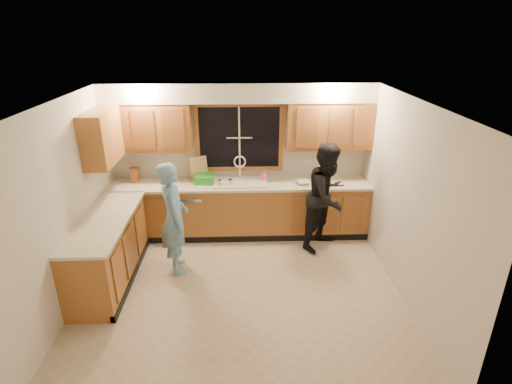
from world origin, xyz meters
TOP-DOWN VIEW (x-y plane):
  - floor at (0.00, 0.00)m, footprint 4.20×4.20m
  - ceiling at (0.00, 0.00)m, footprint 4.20×4.20m
  - wall_back at (0.00, 1.90)m, footprint 4.20×0.00m
  - wall_left at (-2.10, 0.00)m, footprint 0.00×3.80m
  - wall_right at (2.10, 0.00)m, footprint 0.00×3.80m
  - base_cabinets_back at (0.00, 1.60)m, footprint 4.20×0.60m
  - base_cabinets_left at (-1.80, 0.35)m, footprint 0.60×1.90m
  - countertop_back at (0.00, 1.58)m, footprint 4.20×0.63m
  - countertop_left at (-1.79, 0.35)m, footprint 0.63×1.90m
  - upper_cabinets_left at (-1.43, 1.73)m, footprint 1.35×0.33m
  - upper_cabinets_right at (1.43, 1.73)m, footprint 1.35×0.33m
  - upper_cabinets_return at (-1.94, 1.12)m, footprint 0.33×0.90m
  - soffit at (0.00, 1.72)m, footprint 4.20×0.35m
  - window_frame at (0.00, 1.89)m, footprint 1.44×0.03m
  - sink at (0.00, 1.60)m, footprint 0.86×0.52m
  - dishwasher at (-0.85, 1.59)m, footprint 0.60×0.56m
  - stove at (-1.80, -0.22)m, footprint 0.58×0.75m
  - man at (-0.91, 0.56)m, footprint 0.53×0.67m
  - woman at (1.35, 1.15)m, footprint 1.03×1.04m
  - knife_block at (-1.71, 1.73)m, footprint 0.14×0.12m
  - cutting_board at (-0.68, 1.80)m, footprint 0.30×0.21m
  - dish_crate at (-0.58, 1.63)m, footprint 0.30×0.28m
  - soap_bottle at (0.39, 1.66)m, footprint 0.11×0.11m
  - bowl at (1.02, 1.52)m, footprint 0.26×0.26m
  - can_left at (-0.32, 1.46)m, footprint 0.06×0.06m
  - can_right at (-0.15, 1.47)m, footprint 0.07×0.07m

SIDE VIEW (x-z plane):
  - floor at x=0.00m, z-range 0.00..0.00m
  - dishwasher at x=-0.85m, z-range 0.00..0.82m
  - base_cabinets_back at x=0.00m, z-range 0.00..0.88m
  - base_cabinets_left at x=-1.80m, z-range 0.00..0.88m
  - stove at x=-1.80m, z-range 0.00..0.90m
  - man at x=-0.91m, z-range 0.00..1.63m
  - woman at x=1.35m, z-range 0.00..1.70m
  - sink at x=0.00m, z-range 0.58..1.15m
  - countertop_back at x=0.00m, z-range 0.88..0.92m
  - countertop_left at x=-1.79m, z-range 0.88..0.92m
  - bowl at x=1.02m, z-range 0.92..0.97m
  - can_left at x=-0.32m, z-range 0.92..1.03m
  - can_right at x=-0.15m, z-range 0.92..1.03m
  - dish_crate at x=-0.58m, z-range 0.92..1.05m
  - soap_bottle at x=0.39m, z-range 0.92..1.12m
  - knife_block at x=-1.71m, z-range 0.92..1.16m
  - cutting_board at x=-0.68m, z-range 0.92..1.30m
  - wall_back at x=0.00m, z-range -0.85..3.35m
  - wall_left at x=-2.10m, z-range -0.65..3.15m
  - wall_right at x=2.10m, z-range -0.65..3.15m
  - window_frame at x=0.00m, z-range 1.03..2.17m
  - upper_cabinets_left at x=-1.43m, z-range 1.45..2.20m
  - upper_cabinets_right at x=1.43m, z-range 1.45..2.20m
  - upper_cabinets_return at x=-1.94m, z-range 1.45..2.20m
  - soffit at x=0.00m, z-range 2.20..2.50m
  - ceiling at x=0.00m, z-range 2.50..2.50m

